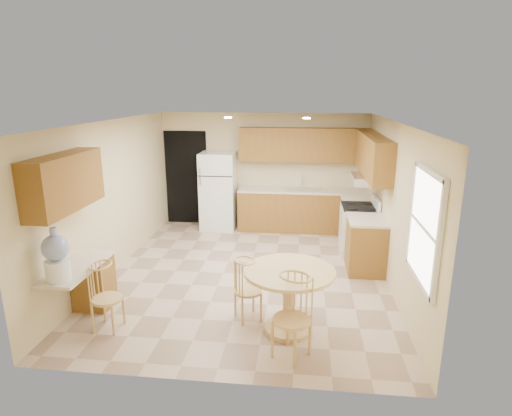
# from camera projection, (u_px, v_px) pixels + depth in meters

# --- Properties ---
(floor) EXTENTS (5.50, 5.50, 0.00)m
(floor) POSITION_uv_depth(u_px,v_px,m) (248.00, 274.00, 7.12)
(floor) COLOR tan
(floor) RESTS_ON ground
(ceiling) EXTENTS (4.50, 5.50, 0.02)m
(ceiling) POSITION_uv_depth(u_px,v_px,m) (247.00, 122.00, 6.46)
(ceiling) COLOR white
(ceiling) RESTS_ON wall_back
(wall_back) EXTENTS (4.50, 0.02, 2.50)m
(wall_back) POSITION_uv_depth(u_px,v_px,m) (264.00, 171.00, 9.42)
(wall_back) COLOR #C9BB88
(wall_back) RESTS_ON floor
(wall_front) EXTENTS (4.50, 0.02, 2.50)m
(wall_front) POSITION_uv_depth(u_px,v_px,m) (210.00, 272.00, 4.15)
(wall_front) COLOR #C9BB88
(wall_front) RESTS_ON floor
(wall_left) EXTENTS (0.02, 5.50, 2.50)m
(wall_left) POSITION_uv_depth(u_px,v_px,m) (112.00, 198.00, 7.03)
(wall_left) COLOR #C9BB88
(wall_left) RESTS_ON floor
(wall_right) EXTENTS (0.02, 5.50, 2.50)m
(wall_right) POSITION_uv_depth(u_px,v_px,m) (393.00, 206.00, 6.55)
(wall_right) COLOR #C9BB88
(wall_right) RESTS_ON floor
(doorway) EXTENTS (0.90, 0.02, 2.10)m
(doorway) POSITION_uv_depth(u_px,v_px,m) (186.00, 178.00, 9.65)
(doorway) COLOR black
(doorway) RESTS_ON floor
(base_cab_back) EXTENTS (2.75, 0.60, 0.87)m
(base_cab_back) POSITION_uv_depth(u_px,v_px,m) (302.00, 211.00, 9.26)
(base_cab_back) COLOR olive
(base_cab_back) RESTS_ON floor
(counter_back) EXTENTS (2.75, 0.63, 0.04)m
(counter_back) POSITION_uv_depth(u_px,v_px,m) (303.00, 190.00, 9.14)
(counter_back) COLOR beige
(counter_back) RESTS_ON base_cab_back
(base_cab_right_a) EXTENTS (0.60, 0.59, 0.87)m
(base_cab_right_a) POSITION_uv_depth(u_px,v_px,m) (356.00, 221.00, 8.57)
(base_cab_right_a) COLOR olive
(base_cab_right_a) RESTS_ON floor
(counter_right_a) EXTENTS (0.63, 0.59, 0.04)m
(counter_right_a) POSITION_uv_depth(u_px,v_px,m) (357.00, 199.00, 8.45)
(counter_right_a) COLOR beige
(counter_right_a) RESTS_ON base_cab_right_a
(base_cab_right_b) EXTENTS (0.60, 0.80, 0.87)m
(base_cab_right_b) POSITION_uv_depth(u_px,v_px,m) (366.00, 246.00, 7.18)
(base_cab_right_b) COLOR olive
(base_cab_right_b) RESTS_ON floor
(counter_right_b) EXTENTS (0.63, 0.80, 0.04)m
(counter_right_b) POSITION_uv_depth(u_px,v_px,m) (367.00, 220.00, 7.06)
(counter_right_b) COLOR beige
(counter_right_b) RESTS_ON base_cab_right_b
(upper_cab_back) EXTENTS (2.75, 0.33, 0.70)m
(upper_cab_back) POSITION_uv_depth(u_px,v_px,m) (304.00, 145.00, 9.01)
(upper_cab_back) COLOR olive
(upper_cab_back) RESTS_ON wall_back
(upper_cab_right) EXTENTS (0.33, 2.42, 0.70)m
(upper_cab_right) POSITION_uv_depth(u_px,v_px,m) (373.00, 155.00, 7.56)
(upper_cab_right) COLOR olive
(upper_cab_right) RESTS_ON wall_right
(upper_cab_left) EXTENTS (0.33, 1.40, 0.70)m
(upper_cab_left) POSITION_uv_depth(u_px,v_px,m) (64.00, 182.00, 5.32)
(upper_cab_left) COLOR olive
(upper_cab_left) RESTS_ON wall_left
(sink) EXTENTS (0.78, 0.44, 0.01)m
(sink) POSITION_uv_depth(u_px,v_px,m) (302.00, 189.00, 9.13)
(sink) COLOR silver
(sink) RESTS_ON counter_back
(range_hood) EXTENTS (0.50, 0.76, 0.14)m
(range_hood) POSITION_uv_depth(u_px,v_px,m) (366.00, 179.00, 7.66)
(range_hood) COLOR silver
(range_hood) RESTS_ON upper_cab_right
(desk_pedestal) EXTENTS (0.48, 0.42, 0.72)m
(desk_pedestal) POSITION_uv_depth(u_px,v_px,m) (94.00, 283.00, 5.97)
(desk_pedestal) COLOR olive
(desk_pedestal) RESTS_ON floor
(desk_top) EXTENTS (0.50, 1.20, 0.04)m
(desk_top) POSITION_uv_depth(u_px,v_px,m) (77.00, 268.00, 5.51)
(desk_top) COLOR beige
(desk_top) RESTS_ON desk_pedestal
(window) EXTENTS (0.06, 1.12, 1.30)m
(window) POSITION_uv_depth(u_px,v_px,m) (425.00, 227.00, 4.71)
(window) COLOR white
(window) RESTS_ON wall_right
(can_light_a) EXTENTS (0.14, 0.14, 0.02)m
(can_light_a) POSITION_uv_depth(u_px,v_px,m) (228.00, 118.00, 7.66)
(can_light_a) COLOR white
(can_light_a) RESTS_ON ceiling
(can_light_b) EXTENTS (0.14, 0.14, 0.02)m
(can_light_b) POSITION_uv_depth(u_px,v_px,m) (306.00, 118.00, 7.51)
(can_light_b) COLOR white
(can_light_b) RESTS_ON ceiling
(refrigerator) EXTENTS (0.74, 0.72, 1.68)m
(refrigerator) POSITION_uv_depth(u_px,v_px,m) (219.00, 191.00, 9.30)
(refrigerator) COLOR white
(refrigerator) RESTS_ON floor
(stove) EXTENTS (0.65, 0.76, 1.09)m
(stove) POSITION_uv_depth(u_px,v_px,m) (359.00, 229.00, 7.92)
(stove) COLOR white
(stove) RESTS_ON floor
(dining_table) EXTENTS (1.13, 1.13, 0.83)m
(dining_table) POSITION_uv_depth(u_px,v_px,m) (289.00, 291.00, 5.30)
(dining_table) COLOR tan
(dining_table) RESTS_ON floor
(chair_table_a) EXTENTS (0.37, 0.47, 0.84)m
(chair_table_a) POSITION_uv_depth(u_px,v_px,m) (247.00, 286.00, 5.54)
(chair_table_a) COLOR tan
(chair_table_a) RESTS_ON floor
(chair_table_b) EXTENTS (0.43, 0.50, 0.98)m
(chair_table_b) POSITION_uv_depth(u_px,v_px,m) (292.00, 314.00, 4.68)
(chair_table_b) COLOR tan
(chair_table_b) RESTS_ON floor
(chair_desk) EXTENTS (0.38, 0.50, 0.87)m
(chair_desk) POSITION_uv_depth(u_px,v_px,m) (103.00, 293.00, 5.29)
(chair_desk) COLOR tan
(chair_desk) RESTS_ON floor
(water_crock) EXTENTS (0.31, 0.31, 0.65)m
(water_crock) POSITION_uv_depth(u_px,v_px,m) (56.00, 256.00, 5.05)
(water_crock) COLOR white
(water_crock) RESTS_ON desk_top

